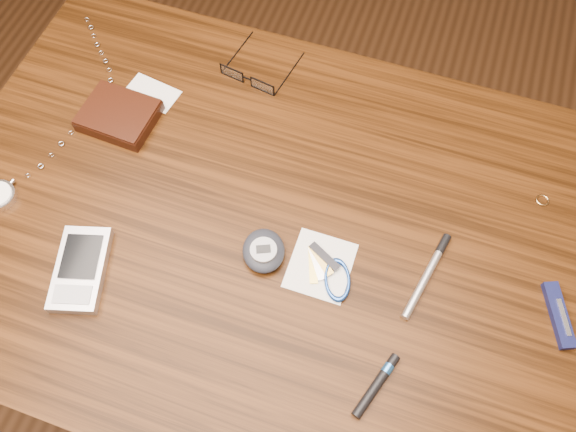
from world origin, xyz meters
The scene contains 12 objects.
ground centered at (0.00, 0.00, 0.00)m, with size 3.80×3.80×0.00m, color #472814.
desk centered at (0.00, 0.00, 0.65)m, with size 1.00×0.70×0.75m.
wallet_and_card centered at (-0.28, 0.10, 0.76)m, with size 0.13×0.15×0.02m.
eyeglasses centered at (-0.12, 0.23, 0.76)m, with size 0.12×0.12×0.02m.
gold_ring centered at (0.37, 0.16, 0.75)m, with size 0.02×0.02×0.00m, color tan.
pocket_watch centered at (-0.39, -0.08, 0.76)m, with size 0.12×0.39×0.02m.
pda_phone centered at (-0.22, -0.16, 0.76)m, with size 0.10×0.14×0.02m.
pedometer centered at (0.01, -0.05, 0.76)m, with size 0.08×0.09×0.03m.
notepad_keys centered at (0.11, -0.05, 0.75)m, with size 0.11×0.10×0.01m.
pocket_knife centered at (0.42, -0.01, 0.76)m, with size 0.05×0.09×0.01m.
silver_pen centered at (0.24, 0.00, 0.76)m, with size 0.04×0.14×0.01m.
black_blue_pen centered at (0.21, -0.17, 0.76)m, with size 0.04×0.09×0.01m.
Camera 1 is at (0.15, -0.33, 1.48)m, focal length 35.00 mm.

